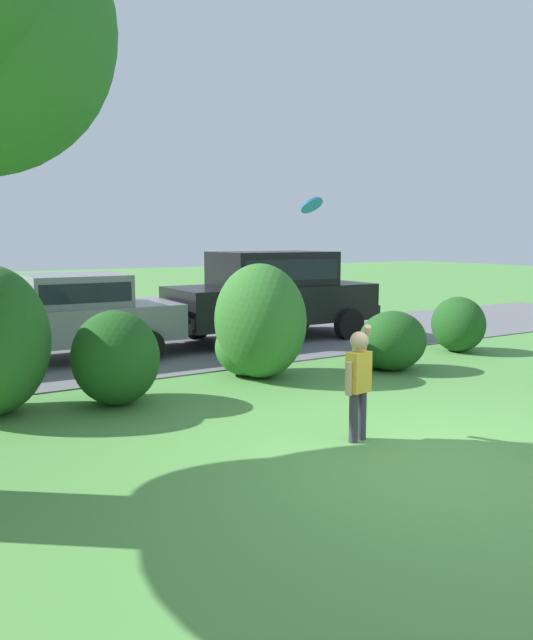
% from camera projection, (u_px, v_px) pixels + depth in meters
% --- Properties ---
extents(ground_plane, '(80.00, 80.00, 0.00)m').
position_uv_depth(ground_plane, '(431.00, 469.00, 5.79)').
color(ground_plane, '#518E42').
extents(driveway_strip, '(28.00, 4.40, 0.02)m').
position_uv_depth(driveway_strip, '(161.00, 351.00, 11.79)').
color(driveway_strip, slate).
rests_on(driveway_strip, ground).
extents(shrub_centre_left, '(1.14, 1.30, 1.26)m').
position_uv_depth(shrub_centre_left, '(116.00, 358.00, 7.98)').
color(shrub_centre_left, '#1E511C').
rests_on(shrub_centre_left, ground).
extents(shrub_centre, '(1.39, 1.65, 1.81)m').
position_uv_depth(shrub_centre, '(257.00, 326.00, 9.53)').
color(shrub_centre, '#33702B').
rests_on(shrub_centre, ground).
extents(shrub_centre_right, '(1.18, 1.13, 1.00)m').
position_uv_depth(shrub_centre_right, '(388.00, 343.00, 10.10)').
color(shrub_centre_right, '#1E511C').
rests_on(shrub_centre_right, ground).
extents(shrub_far_end, '(0.95, 1.10, 1.08)m').
position_uv_depth(shrub_far_end, '(458.00, 324.00, 11.74)').
color(shrub_far_end, '#1E511C').
rests_on(shrub_far_end, ground).
extents(parked_sedan, '(4.43, 2.15, 1.56)m').
position_uv_depth(parked_sedan, '(64.00, 314.00, 10.81)').
color(parked_sedan, gray).
rests_on(parked_sedan, ground).
extents(parked_suv, '(4.72, 2.13, 1.92)m').
position_uv_depth(parked_suv, '(272.00, 291.00, 13.08)').
color(parked_suv, black).
rests_on(parked_suv, ground).
extents(child_thrower, '(0.43, 0.31, 1.29)m').
position_uv_depth(child_thrower, '(358.00, 377.00, 6.49)').
color(child_thrower, '#383842').
rests_on(child_thrower, ground).
extents(frisbee, '(0.30, 0.25, 0.22)m').
position_uv_depth(frisbee, '(312.00, 205.00, 7.01)').
color(frisbee, '#337FDB').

